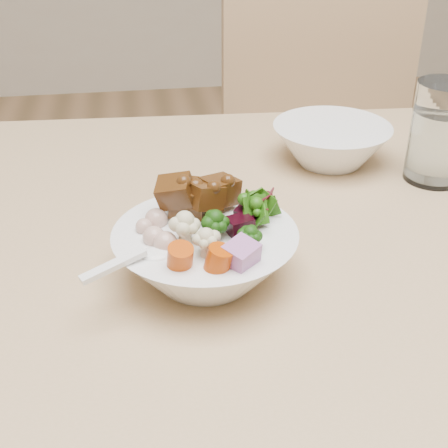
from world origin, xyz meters
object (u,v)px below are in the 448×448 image
(chair_far, at_px, (331,153))
(food_bowl, at_px, (207,251))
(side_bowl, at_px, (331,144))
(water_glass, at_px, (439,137))

(chair_far, height_order, food_bowl, chair_far)
(food_bowl, xyz_separation_m, side_bowl, (0.21, 0.26, -0.00))
(chair_far, distance_m, side_bowl, 0.49)
(food_bowl, relative_size, side_bowl, 1.12)
(side_bowl, bearing_deg, chair_far, 70.54)
(side_bowl, bearing_deg, food_bowl, -129.36)
(water_glass, xyz_separation_m, side_bowl, (-0.12, 0.07, -0.03))
(chair_far, distance_m, food_bowl, 0.80)
(food_bowl, bearing_deg, chair_far, 62.00)
(chair_far, xyz_separation_m, food_bowl, (-0.36, -0.68, 0.21))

